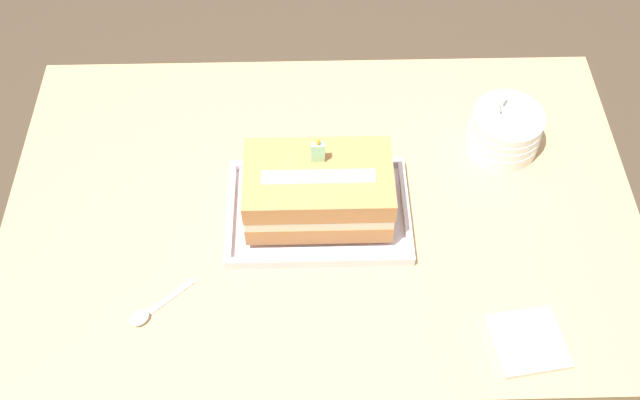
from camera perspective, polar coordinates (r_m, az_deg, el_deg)
The scene contains 7 objects.
ground_plane at distance 2.03m, azimuth 0.09°, elevation -12.88°, with size 8.00×8.00×0.00m, color #4C3D2D.
dining_table at distance 1.45m, azimuth 0.12°, elevation -2.80°, with size 1.19×0.78×0.76m.
foil_tray at distance 1.34m, azimuth -0.13°, elevation -1.03°, with size 0.34×0.23×0.02m.
birthday_cake at distance 1.28m, azimuth -0.14°, elevation 0.79°, with size 0.26×0.16×0.16m.
bowl_stack at distance 1.46m, azimuth 14.52°, elevation 5.39°, with size 0.14×0.14×0.15m.
serving_spoon_near_tray at distance 1.27m, azimuth -13.73°, elevation -8.82°, with size 0.11×0.10×0.01m.
napkin_pile at distance 1.26m, azimuth 16.21°, elevation -10.80°, with size 0.13×0.13×0.01m.
Camera 1 is at (-0.02, -0.78, 1.87)m, focal length 40.15 mm.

